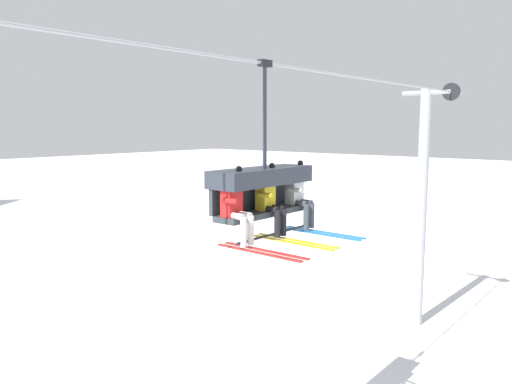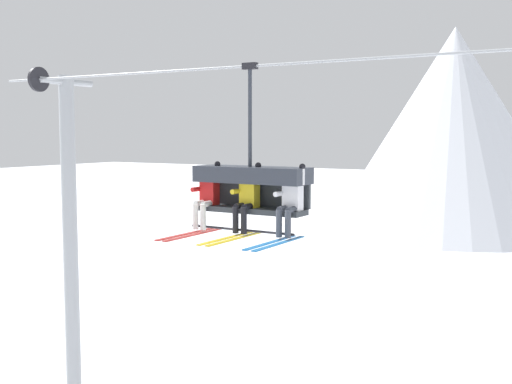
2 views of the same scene
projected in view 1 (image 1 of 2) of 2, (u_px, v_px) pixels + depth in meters
The scene contains 6 objects.
lift_tower_far at pixel (422, 203), 16.83m from camera, with size 0.36×1.88×8.21m.
lift_cable at pixel (324, 72), 10.11m from camera, with size 17.07×0.05×0.05m.
chairlift_chair at pixel (261, 183), 8.97m from camera, with size 2.22×0.74×3.04m.
skier_red at pixel (237, 206), 8.19m from camera, with size 0.48×1.70×1.34m.
skier_yellow at pixel (271, 200), 8.87m from camera, with size 0.48×1.70×1.34m.
skier_white at pixel (300, 195), 9.56m from camera, with size 0.48×1.70×1.34m.
Camera 1 is at (-7.85, -6.36, 6.86)m, focal length 35.00 mm.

